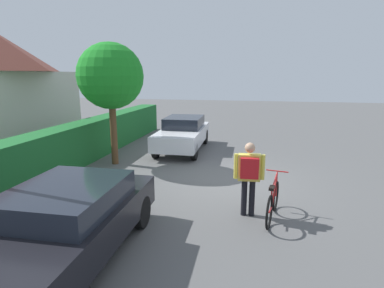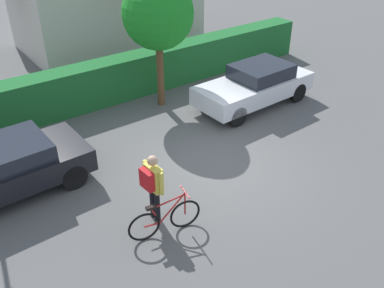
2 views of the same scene
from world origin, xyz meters
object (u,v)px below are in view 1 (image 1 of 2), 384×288
Objects in this scene: parked_car_near at (68,220)px; tree_kerbside at (111,77)px; person_rider at (249,172)px; parked_car_far at (183,133)px; bicycle at (273,202)px.

tree_kerbside is at bearing 18.54° from parked_car_near.
person_rider reaches higher than parked_car_near.
parked_car_near is at bearing -179.99° from parked_car_far.
person_rider is (-5.87, -2.95, 0.30)m from parked_car_far.
tree_kerbside is (-2.56, 1.90, 2.35)m from parked_car_far.
tree_kerbside is at bearing 55.73° from person_rider.
bicycle is 0.39× the size of tree_kerbside.
parked_car_far is 3.96m from tree_kerbside.
parked_car_near is 2.36× the size of person_rider.
person_rider is at bearing -153.31° from parked_car_far.
parked_car_near is 8.23m from parked_car_far.
tree_kerbside reaches higher than parked_car_near.
tree_kerbside reaches higher than person_rider.
parked_car_far is at bearing -36.50° from tree_kerbside.
bicycle is 6.89m from tree_kerbside.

